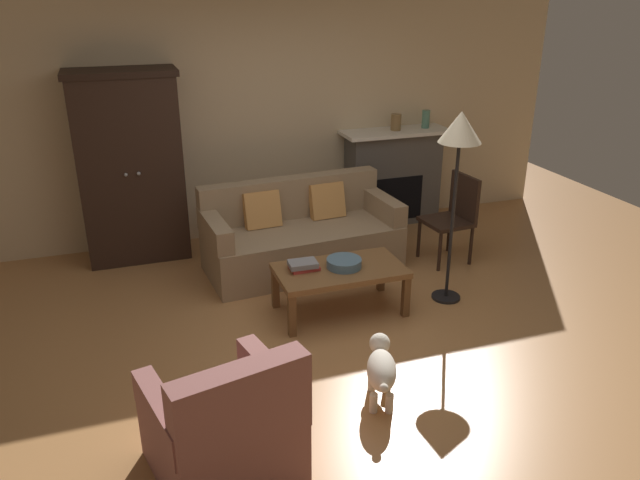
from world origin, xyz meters
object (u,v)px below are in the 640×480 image
object	(u,v)px
couch	(301,237)
fruit_bowl	(344,263)
book_stack	(303,265)
mantel_vase_jade	(426,119)
dog	(381,368)
floor_lamp	(460,139)
fireplace	(393,176)
side_chair_wooden	(454,213)
armchair_near_left	(225,430)
armoire	(131,167)
mantel_vase_bronze	(396,122)
coffee_table	(340,274)

from	to	relation	value
couch	fruit_bowl	bearing A→B (deg)	-85.66
book_stack	mantel_vase_jade	bearing A→B (deg)	41.25
book_stack	dog	bearing A→B (deg)	-83.96
floor_lamp	fireplace	bearing A→B (deg)	79.55
floor_lamp	dog	xyz separation A→B (m)	(-1.18, -1.16, -1.24)
floor_lamp	mantel_vase_jade	bearing A→B (deg)	69.25
side_chair_wooden	armchair_near_left	bearing A→B (deg)	-140.71
book_stack	mantel_vase_jade	size ratio (longest dim) A/B	1.28
fireplace	dog	size ratio (longest dim) A/B	2.31
armoire	fruit_bowl	bearing A→B (deg)	-48.49
fruit_bowl	armchair_near_left	world-z (taller)	armchair_near_left
floor_lamp	dog	world-z (taller)	floor_lamp
fireplace	book_stack	xyz separation A→B (m)	(-1.68, -1.83, -0.11)
mantel_vase_jade	side_chair_wooden	xyz separation A→B (m)	(-0.26, -1.21, -0.71)
mantel_vase_bronze	armchair_near_left	xyz separation A→B (m)	(-2.69, -3.50, -0.90)
armoire	floor_lamp	world-z (taller)	armoire
fruit_bowl	mantel_vase_jade	size ratio (longest dim) A/B	1.48
fireplace	book_stack	distance (m)	2.49
floor_lamp	couch	bearing A→B (deg)	133.55
armoire	mantel_vase_jade	world-z (taller)	armoire
side_chair_wooden	fruit_bowl	bearing A→B (deg)	-155.35
armoire	couch	bearing A→B (deg)	-27.72
floor_lamp	dog	size ratio (longest dim) A/B	3.14
mantel_vase_jade	armchair_near_left	xyz separation A→B (m)	(-3.07, -3.50, -0.91)
mantel_vase_bronze	couch	bearing A→B (deg)	-148.59
mantel_vase_jade	side_chair_wooden	world-z (taller)	mantel_vase_jade
coffee_table	side_chair_wooden	distance (m)	1.65
couch	book_stack	size ratio (longest dim) A/B	7.60
dog	book_stack	bearing A→B (deg)	96.04
armchair_near_left	side_chair_wooden	size ratio (longest dim) A/B	1.02
coffee_table	mantel_vase_bronze	world-z (taller)	mantel_vase_bronze
mantel_vase_bronze	fireplace	bearing A→B (deg)	90.00
floor_lamp	side_chair_wooden	bearing A→B (deg)	57.55
side_chair_wooden	dog	bearing A→B (deg)	-130.80
fireplace	side_chair_wooden	distance (m)	1.23
mantel_vase_jade	side_chair_wooden	bearing A→B (deg)	-102.27
armoire	couch	xyz separation A→B (m)	(1.53, -0.81, -0.65)
couch	dog	world-z (taller)	couch
mantel_vase_bronze	floor_lamp	xyz separation A→B (m)	(-0.37, -1.97, 0.27)
mantel_vase_bronze	mantel_vase_jade	world-z (taller)	mantel_vase_jade
couch	coffee_table	distance (m)	1.02
couch	mantel_vase_jade	world-z (taller)	mantel_vase_jade
mantel_vase_bronze	side_chair_wooden	bearing A→B (deg)	-84.49
dog	floor_lamp	bearing A→B (deg)	44.66
fireplace	coffee_table	xyz separation A→B (m)	(-1.38, -1.90, -0.20)
armchair_near_left	fruit_bowl	bearing A→B (deg)	50.35
fruit_bowl	dog	bearing A→B (deg)	-99.23
armchair_near_left	coffee_table	bearing A→B (deg)	51.07
fruit_bowl	armchair_near_left	size ratio (longest dim) A/B	0.33
book_stack	coffee_table	bearing A→B (deg)	-13.64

